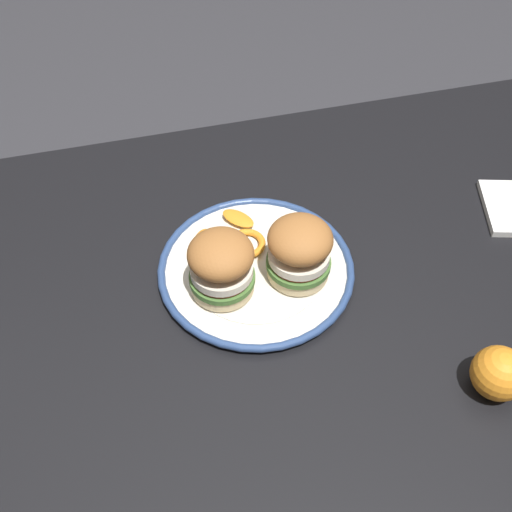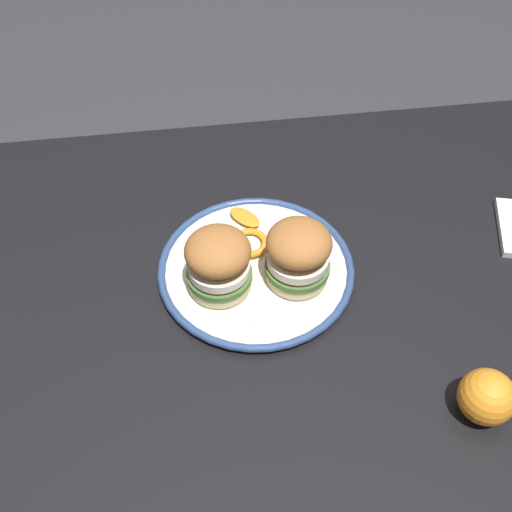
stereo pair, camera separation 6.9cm
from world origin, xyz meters
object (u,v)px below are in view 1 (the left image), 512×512
Objects in this scene: dining_table at (219,342)px; dinner_plate at (256,269)px; sandwich_half_right at (221,265)px; whole_orange at (499,373)px; sandwich_half_left at (299,250)px.

dinner_plate is at bearing -149.60° from dining_table.
whole_orange is at bearing 142.78° from sandwich_half_right.
whole_orange reaches higher than dinner_plate.
sandwich_half_left is (-0.13, -0.01, 0.17)m from dining_table.
dining_table is at bearing -34.28° from whole_orange.
dinner_plate is 4.11× the size of whole_orange.
sandwich_half_left is 0.31m from whole_orange.
dinner_plate is at bearing -154.10° from sandwich_half_right.
dining_table is 12.81× the size of sandwich_half_right.
whole_orange is at bearing 129.89° from sandwich_half_left.
dinner_plate is (-0.07, -0.04, 0.11)m from dining_table.
sandwich_half_right is 0.40m from whole_orange.
sandwich_half_left reaches higher than dinner_plate.
dining_table is 0.17m from sandwich_half_right.
whole_orange is at bearing 145.72° from dining_table.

